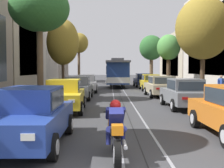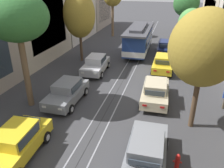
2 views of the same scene
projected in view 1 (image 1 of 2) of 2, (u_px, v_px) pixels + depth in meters
name	position (u px, v px, depth m)	size (l,w,h in m)	color
ground_plane	(119.00, 93.00, 24.75)	(160.00, 160.00, 0.00)	#38383A
trolley_track_rails	(118.00, 90.00, 27.75)	(1.14, 58.06, 0.01)	gray
building_facade_left	(7.00, 50.00, 27.76)	(5.61, 49.76, 10.09)	tan
parked_car_blue_near_left	(30.00, 116.00, 7.69)	(2.02, 4.37, 1.58)	#233D93
parked_car_yellow_second_left	(64.00, 95.00, 13.91)	(2.14, 4.42, 1.58)	gold
parked_car_grey_mid_left	(78.00, 88.00, 19.64)	(2.01, 4.36, 1.58)	slate
parked_car_silver_fourth_left	(86.00, 83.00, 25.68)	(2.13, 4.42, 1.58)	#B7B7BC
parked_car_grey_second_right	(184.00, 93.00, 15.00)	(2.04, 4.38, 1.58)	slate
parked_car_beige_mid_right	(160.00, 86.00, 21.44)	(2.09, 4.40, 1.58)	#C1B28E
parked_car_yellow_fourth_right	(150.00, 82.00, 27.71)	(2.03, 4.37, 1.58)	gold
parked_car_navy_fifth_right	(143.00, 80.00, 33.51)	(2.06, 4.39, 1.58)	#19234C
street_tree_kerb_left_second	(39.00, 9.00, 18.34)	(3.93, 3.81, 7.60)	brown
street_tree_kerb_left_mid	(63.00, 42.00, 28.35)	(3.24, 3.20, 7.16)	#4C3826
street_tree_kerb_left_fourth	(79.00, 44.00, 40.48)	(2.73, 2.35, 7.33)	brown
street_tree_kerb_right_second	(203.00, 28.00, 18.71)	(3.68, 3.26, 6.91)	#4C3826
street_tree_kerb_right_mid	(169.00, 48.00, 29.37)	(2.43, 2.35, 5.71)	#4C3826
street_tree_kerb_right_fourth	(151.00, 48.00, 40.23)	(3.46, 2.82, 6.95)	brown
cable_car_trolley	(117.00, 73.00, 32.68)	(2.65, 9.15, 3.28)	navy
motorcycle_with_rider	(116.00, 131.00, 6.50)	(0.56, 1.99, 1.37)	black
pedestrian_on_left_pavement	(221.00, 84.00, 21.60)	(0.55, 0.42, 1.62)	#4C4233
fire_hydrant	(210.00, 100.00, 15.19)	(0.40, 0.22, 0.84)	red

